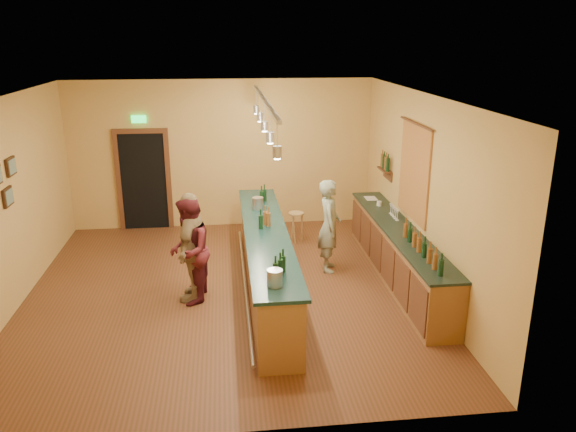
{
  "coord_description": "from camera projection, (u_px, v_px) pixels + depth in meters",
  "views": [
    {
      "loc": [
        0.04,
        -8.55,
        4.08
      ],
      "look_at": [
        1.05,
        0.2,
        1.22
      ],
      "focal_mm": 35.0,
      "sensor_mm": 36.0,
      "label": 1
    }
  ],
  "objects": [
    {
      "name": "wall_back",
      "position": [
        222.0,
        155.0,
        12.15
      ],
      "size": [
        6.5,
        0.02,
        3.2
      ],
      "primitive_type": "cube",
      "color": "tan",
      "rests_on": "floor"
    },
    {
      "name": "bartender",
      "position": [
        329.0,
        226.0,
        9.97
      ],
      "size": [
        0.49,
        0.66,
        1.68
      ],
      "primitive_type": "imported",
      "rotation": [
        0.0,
        0.0,
        1.43
      ],
      "color": "gray",
      "rests_on": "floor"
    },
    {
      "name": "floor",
      "position": [
        227.0,
        292.0,
        9.33
      ],
      "size": [
        7.0,
        7.0,
        0.0
      ],
      "primitive_type": "plane",
      "color": "#513217",
      "rests_on": "ground"
    },
    {
      "name": "doorway",
      "position": [
        144.0,
        178.0,
        12.08
      ],
      "size": [
        1.15,
        0.09,
        2.48
      ],
      "color": "black",
      "rests_on": "wall_back"
    },
    {
      "name": "pendant_track",
      "position": [
        264.0,
        110.0,
        8.48
      ],
      "size": [
        0.11,
        4.6,
        0.5
      ],
      "color": "silver",
      "rests_on": "ceiling"
    },
    {
      "name": "back_counter",
      "position": [
        398.0,
        253.0,
        9.68
      ],
      "size": [
        0.6,
        4.55,
        1.27
      ],
      "color": "brown",
      "rests_on": "floor"
    },
    {
      "name": "tapestry",
      "position": [
        414.0,
        173.0,
        9.49
      ],
      "size": [
        0.03,
        1.4,
        1.6
      ],
      "primitive_type": "cube",
      "color": "maroon",
      "rests_on": "wall_right"
    },
    {
      "name": "bar_stool",
      "position": [
        296.0,
        220.0,
        11.42
      ],
      "size": [
        0.31,
        0.31,
        0.63
      ],
      "rotation": [
        0.0,
        0.0,
        -0.05
      ],
      "color": "olive",
      "rests_on": "floor"
    },
    {
      "name": "wall_right",
      "position": [
        422.0,
        193.0,
        9.19
      ],
      "size": [
        0.02,
        7.0,
        3.2
      ],
      "primitive_type": "cube",
      "color": "tan",
      "rests_on": "floor"
    },
    {
      "name": "wall_left",
      "position": [
        7.0,
        206.0,
        8.48
      ],
      "size": [
        0.02,
        7.0,
        3.2
      ],
      "primitive_type": "cube",
      "color": "tan",
      "rests_on": "floor"
    },
    {
      "name": "wall_front",
      "position": [
        225.0,
        298.0,
        5.53
      ],
      "size": [
        6.5,
        0.02,
        3.2
      ],
      "primitive_type": "cube",
      "color": "tan",
      "rests_on": "floor"
    },
    {
      "name": "tasting_bar",
      "position": [
        266.0,
        256.0,
        9.22
      ],
      "size": [
        0.73,
        5.1,
        1.38
      ],
      "color": "brown",
      "rests_on": "floor"
    },
    {
      "name": "bottle_shelf",
      "position": [
        385.0,
        164.0,
        10.96
      ],
      "size": [
        0.17,
        0.55,
        0.54
      ],
      "color": "#552C19",
      "rests_on": "wall_right"
    },
    {
      "name": "customer_a",
      "position": [
        189.0,
        251.0,
        8.77
      ],
      "size": [
        0.73,
        0.89,
        1.71
      ],
      "primitive_type": "imported",
      "rotation": [
        0.0,
        0.0,
        -1.67
      ],
      "color": "#59191E",
      "rests_on": "floor"
    },
    {
      "name": "customer_b",
      "position": [
        192.0,
        247.0,
        8.83
      ],
      "size": [
        0.7,
        1.12,
        1.78
      ],
      "primitive_type": "imported",
      "rotation": [
        0.0,
        0.0,
        -1.85
      ],
      "color": "#997A51",
      "rests_on": "floor"
    },
    {
      "name": "ceiling",
      "position": [
        219.0,
        96.0,
        8.34
      ],
      "size": [
        6.5,
        7.0,
        0.02
      ],
      "primitive_type": "cube",
      "color": "silver",
      "rests_on": "wall_back"
    }
  ]
}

